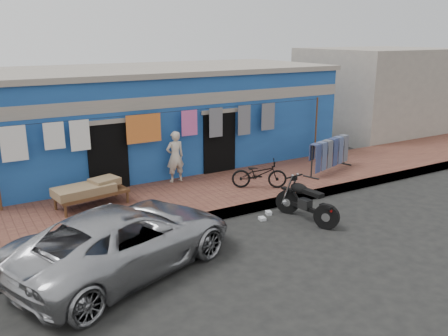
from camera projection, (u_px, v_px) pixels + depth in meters
ground at (270, 238)px, 10.59m from camera, size 80.00×80.00×0.00m
sidewalk at (205, 195)px, 13.04m from camera, size 28.00×3.00×0.25m
curb at (233, 212)px, 11.84m from camera, size 28.00×0.10×0.25m
building at (148, 118)px, 15.91m from camera, size 12.20×5.20×3.36m
neighbor_right at (378, 92)px, 21.26m from camera, size 6.00×5.00×3.80m
clothesline at (162, 130)px, 13.28m from camera, size 10.06×0.06×2.10m
car at (125, 238)px, 9.02m from camera, size 5.11×3.61×1.31m
seated_person at (175, 157)px, 13.63m from camera, size 0.54×0.37×1.50m
bicycle at (259, 171)px, 13.15m from camera, size 1.57×1.26×0.98m
motorcycle at (307, 200)px, 11.46m from camera, size 0.95×1.74×1.04m
charpoy at (92, 194)px, 11.79m from camera, size 2.08×1.40×0.62m
jeans_rack at (329, 155)px, 14.78m from camera, size 2.43×1.71×1.04m
litter_a at (215, 232)px, 10.85m from camera, size 0.19×0.18×0.07m
litter_b at (269, 213)px, 11.99m from camera, size 0.17×0.20×0.09m
litter_c at (262, 219)px, 11.63m from camera, size 0.17×0.20×0.07m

